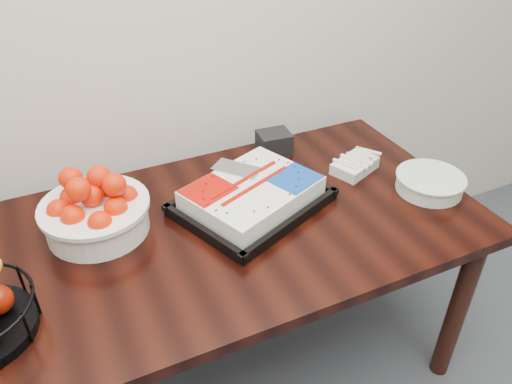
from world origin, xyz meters
name	(u,v)px	position (x,y,z in m)	size (l,w,h in m)	color
table	(211,248)	(0.00, 2.00, 0.66)	(1.80, 0.90, 0.75)	black
cake_tray	(252,196)	(0.17, 2.05, 0.79)	(0.58, 0.52, 0.10)	black
tangerine_bowl	(94,207)	(-0.33, 2.14, 0.84)	(0.34, 0.34, 0.22)	white
plate_stack	(430,183)	(0.79, 1.87, 0.78)	(0.24, 0.24, 0.06)	white
fork_bag	(355,165)	(0.62, 2.09, 0.77)	(0.20, 0.17, 0.05)	silver
napkin_box	(274,143)	(0.41, 2.35, 0.79)	(0.13, 0.11, 0.09)	black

